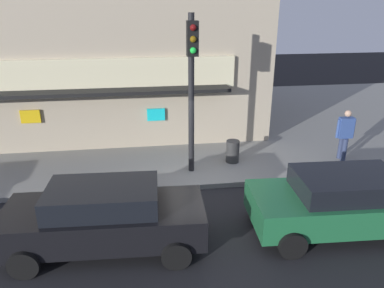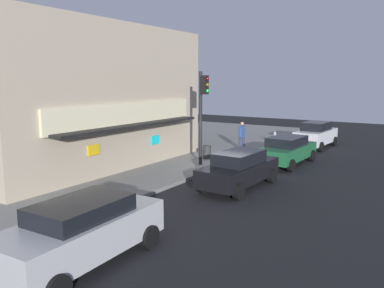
{
  "view_description": "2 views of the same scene",
  "coord_description": "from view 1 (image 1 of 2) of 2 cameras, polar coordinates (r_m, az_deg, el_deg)",
  "views": [
    {
      "loc": [
        -1.85,
        -9.55,
        5.33
      ],
      "look_at": [
        -0.42,
        0.81,
        1.16
      ],
      "focal_mm": 34.18,
      "sensor_mm": 36.0,
      "label": 1
    },
    {
      "loc": [
        -17.46,
        -9.47,
        4.54
      ],
      "look_at": [
        -1.47,
        0.87,
        1.41
      ],
      "focal_mm": 36.41,
      "sensor_mm": 36.0,
      "label": 2
    }
  ],
  "objects": [
    {
      "name": "ground_plane",
      "position": [
        11.1,
        2.73,
        -7.02
      ],
      "size": [
        54.49,
        54.49,
        0.0
      ],
      "primitive_type": "plane",
      "color": "black"
    },
    {
      "name": "parked_car_green",
      "position": [
        9.63,
        22.73,
        -8.26
      ],
      "size": [
        4.58,
        2.21,
        1.52
      ],
      "color": "#1E6038",
      "rests_on": "ground_plane"
    },
    {
      "name": "trash_can",
      "position": [
        12.41,
        6.35,
        -1.15
      ],
      "size": [
        0.45,
        0.45,
        0.75
      ],
      "primitive_type": "cylinder",
      "color": "#2D2D2D",
      "rests_on": "sidewalk"
    },
    {
      "name": "corner_building",
      "position": [
        17.29,
        -13.72,
        15.75
      ],
      "size": [
        12.85,
        9.49,
        7.1
      ],
      "color": "tan",
      "rests_on": "sidewalk"
    },
    {
      "name": "traffic_light",
      "position": [
        10.77,
        -0.04,
        10.64
      ],
      "size": [
        0.32,
        0.58,
        4.82
      ],
      "color": "black",
      "rests_on": "sidewalk"
    },
    {
      "name": "pedestrian",
      "position": [
        13.29,
        22.76,
        1.62
      ],
      "size": [
        0.63,
        0.44,
        1.77
      ],
      "color": "navy",
      "rests_on": "sidewalk"
    },
    {
      "name": "sidewalk",
      "position": [
        16.67,
        -1.11,
        3.36
      ],
      "size": [
        36.33,
        12.32,
        0.16
      ],
      "primitive_type": "cube",
      "color": "gray",
      "rests_on": "ground_plane"
    },
    {
      "name": "parked_car_black",
      "position": [
        8.52,
        -13.46,
        -10.98
      ],
      "size": [
        4.5,
        2.07,
        1.57
      ],
      "color": "black",
      "rests_on": "ground_plane"
    }
  ]
}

